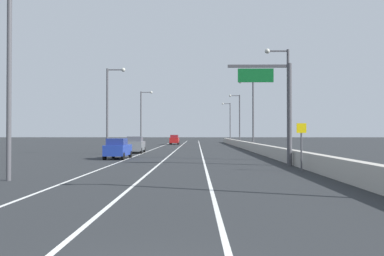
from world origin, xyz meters
name	(u,v)px	position (x,y,z in m)	size (l,w,h in m)	color
ground_plane	(191,147)	(0.00, 64.00, 0.00)	(320.00, 320.00, 0.00)	#26282B
lane_stripe_left	(154,149)	(-5.50, 55.00, 0.00)	(0.16, 130.00, 0.00)	silver
lane_stripe_center	(177,149)	(-2.00, 55.00, 0.00)	(0.16, 130.00, 0.00)	silver
lane_stripe_right	(201,149)	(1.50, 55.00, 0.00)	(0.16, 130.00, 0.00)	silver
jersey_barrier_right	(262,149)	(8.27, 40.00, 0.55)	(0.60, 120.00, 1.10)	#B2ADA3
overhead_sign_gantry	(279,101)	(6.93, 23.92, 4.73)	(4.68, 0.36, 7.50)	#47474C
speed_advisory_sign	(301,143)	(7.37, 19.45, 1.76)	(0.60, 0.11, 3.00)	#4C4C51
lamp_post_right_second	(285,96)	(8.58, 29.43, 5.61)	(2.14, 0.44, 9.74)	#4C4C51
lamp_post_right_third	(251,110)	(8.48, 50.24, 5.61)	(2.14, 0.44, 9.74)	#4C4C51
lamp_post_right_fourth	(238,116)	(8.85, 71.04, 5.61)	(2.14, 0.44, 9.74)	#4C4C51
lamp_post_right_fifth	(229,120)	(8.80, 91.85, 5.61)	(2.14, 0.44, 9.74)	#4C4C51
lamp_post_left_near	(14,69)	(-8.31, 14.63, 5.61)	(2.14, 0.44, 9.74)	#4C4C51
lamp_post_left_mid	(110,104)	(-8.90, 39.59, 5.61)	(2.14, 0.44, 9.74)	#4C4C51
lamp_post_left_far	(143,115)	(-8.55, 64.56, 5.61)	(2.14, 0.44, 9.74)	#4C4C51
car_gray_0	(135,145)	(-6.47, 42.76, 0.99)	(2.05, 4.52, 1.98)	slate
car_red_1	(174,140)	(-3.74, 78.74, 1.00)	(1.90, 4.29, 2.02)	red
car_blue_2	(118,149)	(-6.40, 31.57, 0.95)	(2.01, 4.20, 1.90)	#1E389E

